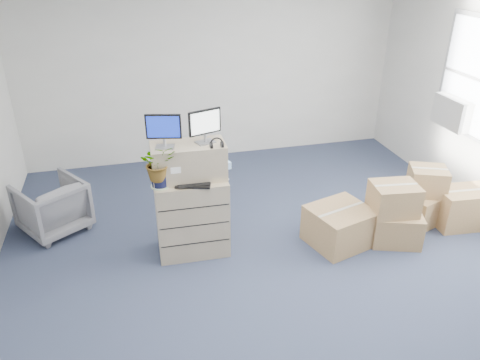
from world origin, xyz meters
name	(u,v)px	position (x,y,z in m)	size (l,w,h in m)	color
ground	(280,283)	(0.00, 0.00, 0.00)	(7.00, 7.00, 0.00)	#29304A
wall_back	(213,73)	(0.00, 3.51, 1.40)	(6.00, 0.02, 2.80)	beige
ac_unit	(454,112)	(2.87, 1.40, 1.20)	(0.24, 0.60, 0.40)	#BCBCB7
filing_cabinet_lower	(192,216)	(-0.80, 0.83, 0.46)	(0.79, 0.48, 0.92)	tan
filing_cabinet_upper	(189,161)	(-0.79, 0.87, 1.12)	(0.79, 0.40, 0.40)	tan
monitor_left	(164,129)	(-1.04, 0.84, 1.52)	(0.36, 0.18, 0.36)	#99999E
monitor_right	(205,125)	(-0.60, 0.87, 1.53)	(0.36, 0.20, 0.37)	#99999E
headphones	(217,144)	(-0.51, 0.72, 1.36)	(0.14, 0.14, 0.02)	black
keyboard	(193,185)	(-0.79, 0.67, 0.93)	(0.37, 0.16, 0.02)	black
mouse	(225,180)	(-0.43, 0.70, 0.94)	(0.09, 0.05, 0.03)	silver
water_bottle	(195,169)	(-0.73, 0.85, 1.03)	(0.06, 0.06, 0.22)	gray
phone_dock	(181,175)	(-0.88, 0.87, 0.96)	(0.06, 0.05, 0.12)	silver
external_drive	(215,169)	(-0.49, 0.98, 0.95)	(0.16, 0.12, 0.05)	black
tissue_box	(220,166)	(-0.44, 0.89, 1.01)	(0.22, 0.11, 0.08)	#4590EA
potted_plant	(159,167)	(-1.13, 0.74, 1.15)	(0.37, 0.41, 0.39)	#9CB28F
office_chair	(52,204)	(-2.40, 1.68, 0.36)	(0.71, 0.66, 0.73)	slate
cardboard_boxes	(402,212)	(1.74, 0.57, 0.29)	(2.46, 0.94, 0.75)	olive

